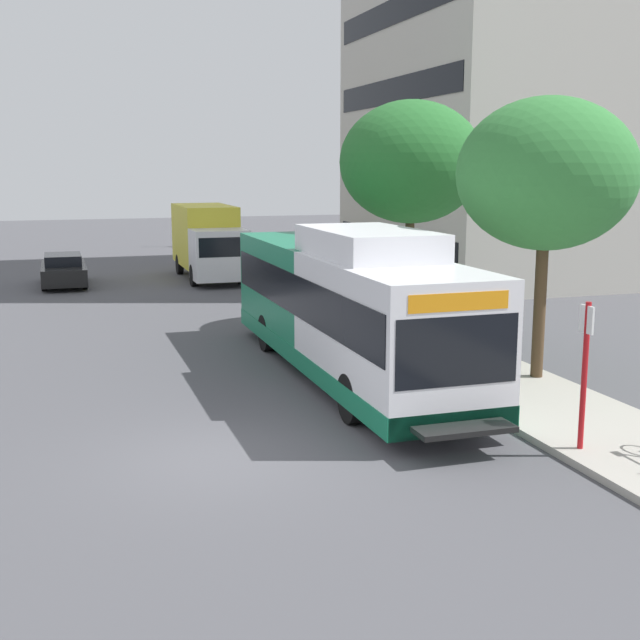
% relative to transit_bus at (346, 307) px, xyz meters
% --- Properties ---
extents(ground_plane, '(120.00, 120.00, 0.00)m').
position_rel_transit_bus_xyz_m(ground_plane, '(-3.91, 3.35, -1.70)').
color(ground_plane, '#4C4C51').
extents(sidewalk_curb, '(3.00, 56.00, 0.14)m').
position_rel_transit_bus_xyz_m(sidewalk_curb, '(3.09, 1.35, -1.63)').
color(sidewalk_curb, '#A8A399').
rests_on(sidewalk_curb, ground).
extents(transit_bus, '(2.58, 12.25, 3.65)m').
position_rel_transit_bus_xyz_m(transit_bus, '(0.00, 0.00, 0.00)').
color(transit_bus, white).
rests_on(transit_bus, ground).
extents(bus_stop_sign_pole, '(0.10, 0.36, 2.60)m').
position_rel_transit_bus_xyz_m(bus_stop_sign_pole, '(2.03, -6.51, -0.05)').
color(bus_stop_sign_pole, red).
rests_on(bus_stop_sign_pole, sidewalk_curb).
extents(street_tree_near_stop, '(4.04, 4.04, 6.41)m').
position_rel_transit_bus_xyz_m(street_tree_near_stop, '(4.07, -1.92, 3.11)').
color(street_tree_near_stop, '#4C3823').
rests_on(street_tree_near_stop, sidewalk_curb).
extents(street_tree_mid_block, '(4.36, 4.36, 6.84)m').
position_rel_transit_bus_xyz_m(street_tree_mid_block, '(3.90, 5.11, 3.41)').
color(street_tree_mid_block, '#4C3823').
rests_on(street_tree_mid_block, sidewalk_curb).
extents(parked_car_far_lane, '(1.80, 4.50, 1.33)m').
position_rel_transit_bus_xyz_m(parked_car_far_lane, '(-6.27, 18.06, -1.04)').
color(parked_car_far_lane, black).
rests_on(parked_car_far_lane, ground).
extents(box_truck_background, '(2.32, 7.01, 3.25)m').
position_rel_transit_bus_xyz_m(box_truck_background, '(-0.01, 18.41, 0.04)').
color(box_truck_background, silver).
rests_on(box_truck_background, ground).
extents(lattice_comm_tower, '(1.10, 1.10, 27.82)m').
position_rel_transit_bus_xyz_m(lattice_comm_tower, '(19.04, 27.78, 7.52)').
color(lattice_comm_tower, '#B7B7BC').
rests_on(lattice_comm_tower, ground).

